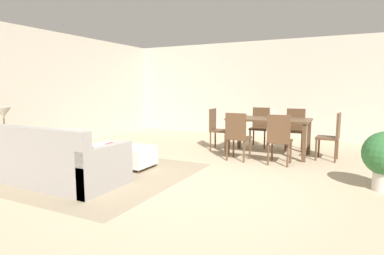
{
  "coord_description": "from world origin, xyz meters",
  "views": [
    {
      "loc": [
        1.85,
        -4.0,
        1.39
      ],
      "look_at": [
        -0.59,
        0.89,
        0.69
      ],
      "focal_mm": 29.37,
      "sensor_mm": 36.0,
      "label": 1
    }
  ],
  "objects": [
    {
      "name": "ground_plane",
      "position": [
        0.0,
        0.0,
        0.0
      ],
      "size": [
        10.8,
        10.8,
        0.0
      ],
      "primitive_type": "plane",
      "color": "tan"
    },
    {
      "name": "wall_back",
      "position": [
        0.0,
        5.0,
        1.35
      ],
      "size": [
        9.0,
        0.12,
        2.7
      ],
      "primitive_type": "cube",
      "color": "#BCB2A0",
      "rests_on": "ground_plane"
    },
    {
      "name": "wall_left",
      "position": [
        -4.5,
        0.5,
        1.35
      ],
      "size": [
        0.12,
        11.0,
        2.7
      ],
      "primitive_type": "cube",
      "color": "#BCB2A0",
      "rests_on": "ground_plane"
    },
    {
      "name": "area_rug",
      "position": [
        -1.83,
        -0.26,
        0.0
      ],
      "size": [
        3.0,
        2.8,
        0.01
      ],
      "primitive_type": "cube",
      "color": "gray",
      "rests_on": "ground_plane"
    },
    {
      "name": "couch",
      "position": [
        -1.98,
        -0.88,
        0.29
      ],
      "size": [
        2.05,
        0.95,
        0.86
      ],
      "color": "gray",
      "rests_on": "ground_plane"
    },
    {
      "name": "ottoman_table",
      "position": [
        -1.68,
        0.3,
        0.22
      ],
      "size": [
        1.15,
        0.57,
        0.38
      ],
      "color": "silver",
      "rests_on": "ground_plane"
    },
    {
      "name": "side_table",
      "position": [
        -3.31,
        -0.74,
        0.43
      ],
      "size": [
        0.4,
        0.4,
        0.54
      ],
      "color": "brown",
      "rests_on": "ground_plane"
    },
    {
      "name": "table_lamp",
      "position": [
        -3.31,
        -0.74,
        0.96
      ],
      "size": [
        0.26,
        0.26,
        0.53
      ],
      "color": "brown",
      "rests_on": "side_table"
    },
    {
      "name": "dining_table",
      "position": [
        0.39,
        2.49,
        0.67
      ],
      "size": [
        1.63,
        0.9,
        0.76
      ],
      "color": "#513823",
      "rests_on": "ground_plane"
    },
    {
      "name": "dining_chair_near_left",
      "position": [
        -0.01,
        1.64,
        0.52
      ],
      "size": [
        0.41,
        0.41,
        0.92
      ],
      "color": "#513823",
      "rests_on": "ground_plane"
    },
    {
      "name": "dining_chair_near_right",
      "position": [
        0.78,
        1.64,
        0.52
      ],
      "size": [
        0.41,
        0.41,
        0.92
      ],
      "color": "#513823",
      "rests_on": "ground_plane"
    },
    {
      "name": "dining_chair_far_left",
      "position": [
        0.0,
        3.31,
        0.52
      ],
      "size": [
        0.41,
        0.41,
        0.92
      ],
      "color": "#513823",
      "rests_on": "ground_plane"
    },
    {
      "name": "dining_chair_far_right",
      "position": [
        0.81,
        3.27,
        0.52
      ],
      "size": [
        0.43,
        0.43,
        0.92
      ],
      "color": "#513823",
      "rests_on": "ground_plane"
    },
    {
      "name": "dining_chair_head_east",
      "position": [
        1.61,
        2.48,
        0.52
      ],
      "size": [
        0.43,
        0.43,
        0.92
      ],
      "color": "#513823",
      "rests_on": "ground_plane"
    },
    {
      "name": "dining_chair_head_west",
      "position": [
        -0.78,
        2.51,
        0.52
      ],
      "size": [
        0.43,
        0.43,
        0.92
      ],
      "color": "#513823",
      "rests_on": "ground_plane"
    },
    {
      "name": "vase_centerpiece",
      "position": [
        0.44,
        2.51,
        0.85
      ],
      "size": [
        0.09,
        0.09,
        0.18
      ],
      "primitive_type": "cylinder",
      "color": "silver",
      "rests_on": "dining_table"
    },
    {
      "name": "book_on_ottoman",
      "position": [
        -1.8,
        0.26,
        0.4
      ],
      "size": [
        0.29,
        0.25,
        0.03
      ],
      "primitive_type": "cube",
      "rotation": [
        0.0,
        0.0,
        0.19
      ],
      "color": "maroon",
      "rests_on": "ottoman_table"
    }
  ]
}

